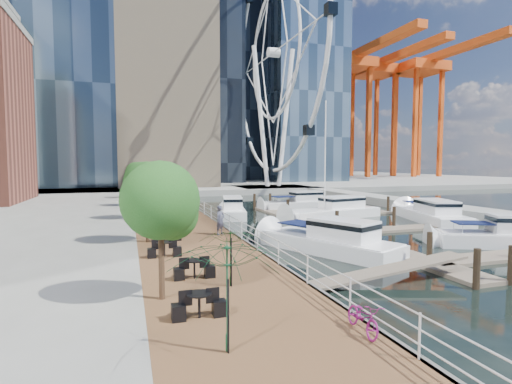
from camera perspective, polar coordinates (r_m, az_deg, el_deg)
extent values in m
plane|color=black|center=(23.60, 14.64, -9.46)|extent=(520.00, 520.00, 0.00)
cube|color=brown|center=(34.84, -12.09, -4.17)|extent=(6.00, 60.00, 1.00)
cube|color=#595954|center=(35.26, -7.22, -4.01)|extent=(0.25, 60.00, 1.00)
cube|color=gray|center=(122.04, -12.01, 1.76)|extent=(200.00, 114.00, 1.00)
cube|color=gray|center=(51.19, 21.55, -1.71)|extent=(4.00, 60.00, 1.00)
cube|color=gray|center=(76.20, 2.46, 0.43)|extent=(14.00, 12.00, 1.00)
cube|color=#6D6051|center=(33.55, 9.78, -5.15)|extent=(2.00, 32.00, 0.20)
cube|color=#6D6051|center=(35.11, 20.06, -4.93)|extent=(12.00, 2.00, 0.20)
cube|color=#6D6051|center=(43.35, 11.91, -3.06)|extent=(12.00, 2.00, 0.20)
cube|color=#1E232D|center=(121.32, -2.38, 24.96)|extent=(20.00, 20.00, 95.00)
cube|color=#475E75|center=(110.15, 6.55, 24.36)|extent=(18.00, 18.00, 85.00)
cylinder|color=white|center=(75.68, 0.69, 10.65)|extent=(0.80, 0.80, 26.00)
cylinder|color=white|center=(77.41, 4.26, 10.49)|extent=(0.80, 0.80, 26.00)
torus|color=white|center=(78.74, 2.52, 19.28)|extent=(0.70, 44.70, 44.70)
cylinder|color=#3F2B1C|center=(13.75, -13.34, -9.89)|extent=(0.20, 0.20, 2.40)
sphere|color=#265B1E|center=(13.40, -13.49, -1.15)|extent=(2.60, 2.60, 2.60)
cylinder|color=#3F2B1C|center=(23.56, -15.27, -4.05)|extent=(0.20, 0.20, 2.40)
sphere|color=#265B1E|center=(23.36, -15.37, 1.06)|extent=(2.60, 2.60, 2.60)
cylinder|color=#3F2B1C|center=(33.49, -16.05, -1.65)|extent=(0.20, 0.20, 2.40)
sphere|color=#265B1E|center=(33.34, -16.13, 1.95)|extent=(2.60, 2.60, 2.60)
cylinder|color=#3F2B1C|center=(43.44, -16.48, -0.35)|extent=(0.20, 0.20, 2.40)
sphere|color=#265B1E|center=(43.33, -16.54, 2.42)|extent=(2.60, 2.60, 2.60)
cylinder|color=#3F2B1C|center=(53.42, -16.74, 0.47)|extent=(0.20, 0.20, 2.40)
sphere|color=#265B1E|center=(53.33, -16.79, 2.72)|extent=(2.60, 2.60, 2.60)
imported|color=#80125F|center=(11.49, 15.12, -16.83)|extent=(0.71, 1.67, 0.85)
imported|color=#4B4D64|center=(25.23, -5.13, -4.01)|extent=(0.80, 0.75, 1.85)
imported|color=#8C6961|center=(36.16, -10.13, -1.47)|extent=(0.79, 0.99, 1.97)
imported|color=#353B43|center=(51.94, -15.25, -0.03)|extent=(0.97, 0.44, 1.63)
imported|color=#103D23|center=(9.73, -4.00, -14.82)|extent=(3.05, 3.10, 2.70)
imported|color=black|center=(14.76, -3.55, -9.42)|extent=(2.81, 2.84, 2.10)
imported|color=#0D321F|center=(23.12, -13.01, -4.39)|extent=(2.95, 2.99, 2.22)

